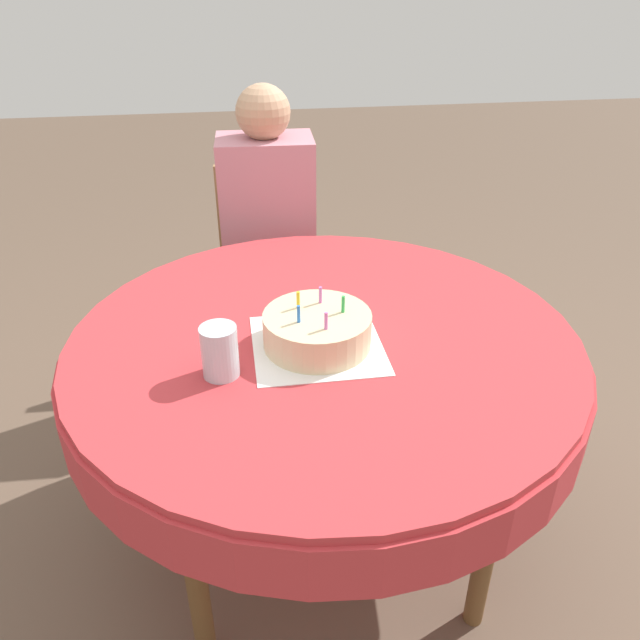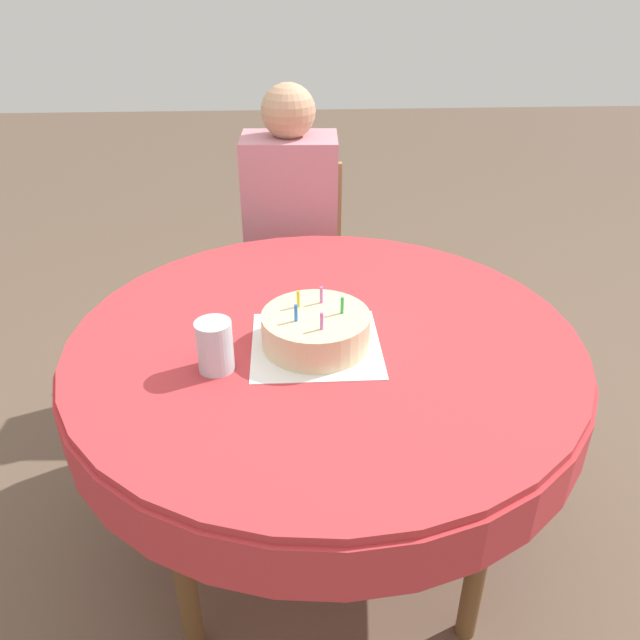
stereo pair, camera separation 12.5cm
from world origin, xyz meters
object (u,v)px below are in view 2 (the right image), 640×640
chair (293,266)px  drinking_glass (215,346)px  birthday_cake (316,329)px  person (291,219)px

chair → drinking_glass: 1.13m
chair → birthday_cake: birthday_cake is taller
birthday_cake → chair: bearing=92.6°
chair → person: bearing=-90.0°
chair → person: (-0.00, -0.09, 0.23)m
person → chair: bearing=90.0°
person → drinking_glass: (-0.18, -0.98, 0.08)m
chair → drinking_glass: size_ratio=6.82×
person → birthday_cake: person is taller
birthday_cake → drinking_glass: bearing=-159.2°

